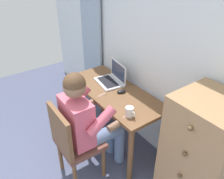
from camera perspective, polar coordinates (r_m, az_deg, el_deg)
wall_back at (r=2.33m, az=12.37°, el=10.27°), size 4.80×0.05×2.50m
curtain_panel at (r=3.23m, az=-5.15°, el=14.19°), size 0.45×0.03×2.23m
desk at (r=2.63m, az=0.50°, el=-2.36°), size 1.25×0.55×0.71m
dresser at (r=2.09m, az=20.73°, el=-16.00°), size 0.51×0.51×1.17m
chair at (r=2.31m, az=-9.51°, el=-12.26°), size 0.43×0.41×0.86m
person_seated at (r=2.25m, az=-5.76°, el=-7.17°), size 0.53×0.59×1.18m
laptop at (r=2.71m, az=0.01°, el=2.78°), size 0.37×0.30×0.24m
computer_mouse at (r=2.53m, az=2.31°, el=-0.47°), size 0.09×0.11×0.03m
desk_clock at (r=2.80m, az=-7.97°, el=2.58°), size 0.09×0.09×0.03m
coffee_mug at (r=2.17m, az=4.32°, el=-5.46°), size 0.12×0.08×0.09m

